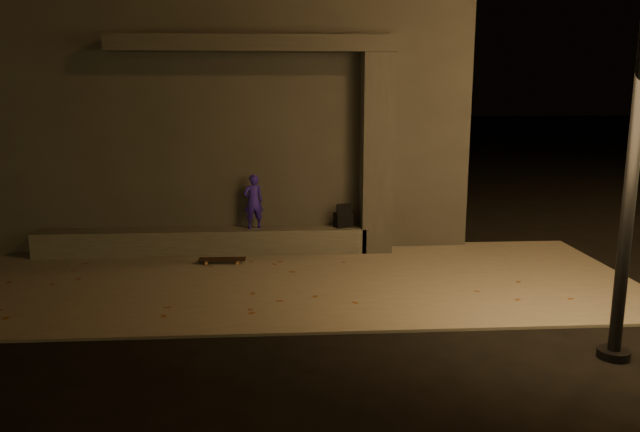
{
  "coord_description": "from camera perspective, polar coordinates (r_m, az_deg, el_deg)",
  "views": [
    {
      "loc": [
        -0.09,
        -7.5,
        3.03
      ],
      "look_at": [
        0.55,
        2.0,
        1.06
      ],
      "focal_mm": 35.0,
      "sensor_mm": 36.0,
      "label": 1
    }
  ],
  "objects": [
    {
      "name": "canopy",
      "position": [
        11.33,
        -6.13,
        15.39
      ],
      "size": [
        5.0,
        0.7,
        0.28
      ],
      "primitive_type": "cube",
      "color": "#3B3735",
      "rests_on": "column"
    },
    {
      "name": "backpack",
      "position": [
        11.56,
        2.14,
        -0.25
      ],
      "size": [
        0.37,
        0.3,
        0.45
      ],
      "rotation": [
        0.0,
        0.0,
        0.33
      ],
      "color": "black",
      "rests_on": "ledge"
    },
    {
      "name": "sidewalk",
      "position": [
        9.97,
        -3.16,
        -5.93
      ],
      "size": [
        11.0,
        4.4,
        0.04
      ],
      "primitive_type": "cube",
      "color": "slate",
      "rests_on": "ground"
    },
    {
      "name": "skateboarder",
      "position": [
        11.44,
        -6.11,
        1.33
      ],
      "size": [
        0.41,
        0.33,
        1.0
      ],
      "primitive_type": "imported",
      "rotation": [
        0.0,
        0.0,
        3.41
      ],
      "color": "#2E1BB0",
      "rests_on": "ledge"
    },
    {
      "name": "skateboard",
      "position": [
        10.94,
        -8.92,
        -3.94
      ],
      "size": [
        0.81,
        0.22,
        0.09
      ],
      "rotation": [
        0.0,
        0.0,
        -0.02
      ],
      "color": "black",
      "rests_on": "sidewalk"
    },
    {
      "name": "building",
      "position": [
        14.03,
        -7.68,
        9.83
      ],
      "size": [
        9.0,
        5.1,
        5.22
      ],
      "color": "#3B3735",
      "rests_on": "ground"
    },
    {
      "name": "column",
      "position": [
        11.45,
        5.19,
        5.65
      ],
      "size": [
        0.55,
        0.55,
        3.6
      ],
      "primitive_type": "cube",
      "color": "#3B3735",
      "rests_on": "sidewalk"
    },
    {
      "name": "ground",
      "position": [
        8.09,
        -2.97,
        -10.35
      ],
      "size": [
        120.0,
        120.0,
        0.0
      ],
      "primitive_type": "plane",
      "color": "black",
      "rests_on": "ground"
    },
    {
      "name": "ledge",
      "position": [
        11.67,
        -10.68,
        -2.25
      ],
      "size": [
        6.0,
        0.55,
        0.45
      ],
      "primitive_type": "cube",
      "color": "#4A4743",
      "rests_on": "sidewalk"
    }
  ]
}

